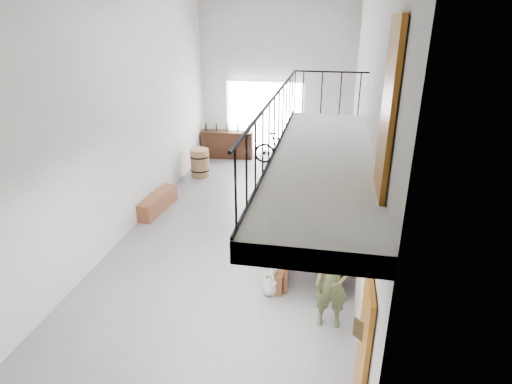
% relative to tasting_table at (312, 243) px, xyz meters
% --- Properties ---
extents(floor, '(12.00, 12.00, 0.00)m').
position_rel_tasting_table_xyz_m(floor, '(-1.86, 1.62, -0.71)').
color(floor, slate).
rests_on(floor, ground).
extents(room_walls, '(12.00, 12.00, 12.00)m').
position_rel_tasting_table_xyz_m(room_walls, '(-1.86, 1.62, 2.85)').
color(room_walls, silver).
rests_on(room_walls, ground).
extents(gateway_portal, '(2.80, 0.08, 2.80)m').
position_rel_tasting_table_xyz_m(gateway_portal, '(-2.26, 7.56, 0.69)').
color(gateway_portal, white).
rests_on(gateway_portal, ground).
extents(right_wall_decor, '(0.07, 8.28, 5.07)m').
position_rel_tasting_table_xyz_m(right_wall_decor, '(0.84, -0.25, 1.04)').
color(right_wall_decor, '#915311').
rests_on(right_wall_decor, ground).
extents(balcony, '(1.52, 5.62, 4.00)m').
position_rel_tasting_table_xyz_m(balcony, '(0.12, -1.51, 2.26)').
color(balcony, white).
rests_on(balcony, ground).
extents(tasting_table, '(1.04, 2.07, 0.79)m').
position_rel_tasting_table_xyz_m(tasting_table, '(0.00, 0.00, 0.00)').
color(tasting_table, brown).
rests_on(tasting_table, ground).
extents(bench_inner, '(0.36, 1.94, 0.44)m').
position_rel_tasting_table_xyz_m(bench_inner, '(-0.62, 0.01, -0.48)').
color(bench_inner, brown).
rests_on(bench_inner, ground).
extents(bench_wall, '(0.35, 1.79, 0.41)m').
position_rel_tasting_table_xyz_m(bench_wall, '(0.54, -0.04, -0.50)').
color(bench_wall, brown).
rests_on(bench_wall, ground).
extents(tableware, '(0.73, 1.54, 0.35)m').
position_rel_tasting_table_xyz_m(tableware, '(-0.01, -0.12, 0.22)').
color(tableware, black).
rests_on(tableware, tasting_table).
extents(side_bench, '(0.51, 1.71, 0.47)m').
position_rel_tasting_table_xyz_m(side_bench, '(-4.36, 2.32, -0.47)').
color(side_bench, brown).
rests_on(side_bench, ground).
extents(oak_barrel, '(0.63, 0.63, 0.93)m').
position_rel_tasting_table_xyz_m(oak_barrel, '(-4.03, 5.14, -0.24)').
color(oak_barrel, '#966A45').
rests_on(oak_barrel, ground).
extents(serving_counter, '(1.94, 0.69, 1.01)m').
position_rel_tasting_table_xyz_m(serving_counter, '(-3.61, 7.27, -0.20)').
color(serving_counter, '#31190D').
rests_on(serving_counter, ground).
extents(counter_bottles, '(1.66, 0.17, 0.28)m').
position_rel_tasting_table_xyz_m(counter_bottles, '(-3.61, 7.28, 0.44)').
color(counter_bottles, black).
rests_on(counter_bottles, serving_counter).
extents(guest_left_a, '(0.44, 0.59, 1.09)m').
position_rel_tasting_table_xyz_m(guest_left_a, '(-0.72, -0.84, -0.16)').
color(guest_left_a, silver).
rests_on(guest_left_a, ground).
extents(guest_left_b, '(0.35, 0.44, 1.06)m').
position_rel_tasting_table_xyz_m(guest_left_b, '(-0.73, -0.16, -0.18)').
color(guest_left_b, '#226471').
rests_on(guest_left_b, ground).
extents(guest_left_c, '(0.51, 0.63, 1.22)m').
position_rel_tasting_table_xyz_m(guest_left_c, '(-0.68, 0.44, -0.10)').
color(guest_left_c, silver).
rests_on(guest_left_c, ground).
extents(guest_left_d, '(0.48, 0.75, 1.09)m').
position_rel_tasting_table_xyz_m(guest_left_d, '(-0.74, 0.94, -0.16)').
color(guest_left_d, '#226471').
rests_on(guest_left_d, ground).
extents(guest_right_a, '(0.58, 0.85, 1.34)m').
position_rel_tasting_table_xyz_m(guest_right_a, '(0.57, -0.53, -0.04)').
color(guest_right_a, '#B51F29').
rests_on(guest_right_a, ground).
extents(guest_right_b, '(0.36, 1.13, 1.22)m').
position_rel_tasting_table_xyz_m(guest_right_b, '(0.56, 0.06, -0.10)').
color(guest_right_b, black).
rests_on(guest_right_b, ground).
extents(guest_right_c, '(0.50, 0.58, 1.00)m').
position_rel_tasting_table_xyz_m(guest_right_c, '(0.50, 0.74, -0.20)').
color(guest_right_c, silver).
rests_on(guest_right_c, ground).
extents(host_standing, '(0.62, 0.43, 1.65)m').
position_rel_tasting_table_xyz_m(host_standing, '(0.43, -1.54, 0.12)').
color(host_standing, '#4B522E').
rests_on(host_standing, ground).
extents(potted_plant, '(0.45, 0.41, 0.45)m').
position_rel_tasting_table_xyz_m(potted_plant, '(0.59, 2.15, -0.48)').
color(potted_plant, '#204A1B').
rests_on(potted_plant, ground).
extents(bicycle_near, '(1.61, 0.83, 0.80)m').
position_rel_tasting_table_xyz_m(bicycle_near, '(-0.75, 6.96, -0.30)').
color(bicycle_near, black).
rests_on(bicycle_near, ground).
extents(bicycle_far, '(1.96, 0.77, 1.15)m').
position_rel_tasting_table_xyz_m(bicycle_far, '(-1.56, 6.93, -0.13)').
color(bicycle_far, black).
rests_on(bicycle_far, ground).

